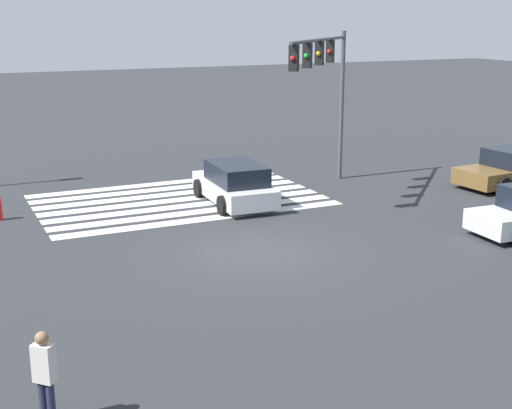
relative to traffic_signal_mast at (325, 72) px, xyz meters
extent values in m
plane|color=#2B2D30|center=(5.37, 5.37, -4.68)|extent=(147.26, 147.26, 0.00)
cube|color=silver|center=(5.37, -4.25, -4.68)|extent=(10.49, 0.60, 0.01)
cube|color=silver|center=(5.37, -3.30, -4.68)|extent=(10.49, 0.60, 0.01)
cube|color=silver|center=(5.37, -2.35, -4.68)|extent=(10.49, 0.60, 0.01)
cube|color=silver|center=(5.37, -1.40, -4.68)|extent=(10.49, 0.60, 0.01)
cube|color=silver|center=(5.37, -0.45, -4.68)|extent=(10.49, 0.60, 0.01)
cube|color=silver|center=(5.37, 0.50, -4.68)|extent=(10.49, 0.60, 0.01)
cube|color=silver|center=(5.37, 1.45, -4.68)|extent=(10.49, 0.60, 0.01)
cylinder|color=#47474C|center=(-2.00, -2.00, -1.63)|extent=(0.18, 0.18, 6.12)
cylinder|color=#47474C|center=(0.56, 0.56, 1.18)|extent=(5.20, 5.20, 0.12)
cube|color=black|center=(-0.46, -0.46, 0.71)|extent=(0.40, 0.40, 0.84)
sphere|color=red|center=(-0.35, -0.35, 0.71)|extent=(0.16, 0.16, 0.16)
cube|color=black|center=(0.65, 0.65, 0.71)|extent=(0.40, 0.40, 0.84)
sphere|color=gold|center=(0.76, 0.76, 0.71)|extent=(0.16, 0.16, 0.16)
cube|color=black|center=(1.75, 1.75, 0.71)|extent=(0.40, 0.40, 0.84)
sphere|color=green|center=(1.87, 1.87, 0.71)|extent=(0.16, 0.16, 0.16)
cube|color=black|center=(2.86, 2.86, 0.71)|extent=(0.40, 0.40, 0.84)
sphere|color=red|center=(2.98, 2.98, 0.71)|extent=(0.16, 0.16, 0.16)
cube|color=silver|center=(3.72, -0.08, -4.17)|extent=(2.05, 4.48, 0.66)
cube|color=black|center=(3.73, 0.20, -3.49)|extent=(1.78, 2.69, 0.69)
cylinder|color=black|center=(4.58, -1.49, -4.34)|extent=(0.26, 0.70, 0.69)
cylinder|color=black|center=(2.71, -1.39, -4.34)|extent=(0.26, 0.70, 0.69)
cylinder|color=black|center=(4.72, 1.24, -4.34)|extent=(0.26, 0.70, 0.69)
cylinder|color=black|center=(2.85, 1.33, -4.34)|extent=(0.26, 0.70, 0.69)
cube|color=brown|center=(-7.51, 2.14, -4.17)|extent=(4.69, 2.25, 0.64)
cylinder|color=black|center=(-6.16, 3.23, -4.33)|extent=(0.72, 0.27, 0.71)
cylinder|color=black|center=(-6.03, 1.24, -4.33)|extent=(0.72, 0.27, 0.71)
cylinder|color=black|center=(-2.15, 6.48, -4.33)|extent=(0.72, 0.25, 0.72)
cylinder|color=#232842|center=(12.47, 12.13, -4.26)|extent=(0.14, 0.14, 0.84)
cylinder|color=#232842|center=(12.36, 12.24, -4.26)|extent=(0.14, 0.14, 0.84)
cube|color=beige|center=(12.42, 12.18, -3.51)|extent=(0.41, 0.41, 0.67)
sphere|color=#8C6647|center=(12.42, 12.18, -3.06)|extent=(0.23, 0.23, 0.23)
camera|label=1|loc=(13.76, 23.31, 2.03)|focal=50.00mm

